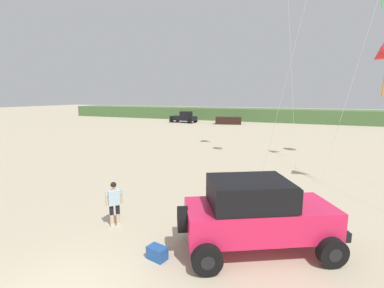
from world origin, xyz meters
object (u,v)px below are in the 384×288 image
object	(u,v)px
jeep	(257,213)
distant_sedan	(228,121)
cooler_box	(157,253)
person_watching	(114,201)
distant_pickup	(184,117)

from	to	relation	value
jeep	distant_sedan	world-z (taller)	jeep
jeep	cooler_box	world-z (taller)	jeep
jeep	person_watching	distance (m)	5.05
person_watching	distant_pickup	bearing A→B (deg)	110.68
distant_pickup	distant_sedan	bearing A→B (deg)	1.95
cooler_box	distant_pickup	xyz separation A→B (m)	(-16.55, 38.56, 0.75)
jeep	cooler_box	distance (m)	3.18
jeep	distant_pickup	xyz separation A→B (m)	(-19.11, 36.96, -0.26)
distant_sedan	cooler_box	bearing A→B (deg)	-90.86
person_watching	distant_sedan	bearing A→B (deg)	99.21
cooler_box	distant_pickup	distance (m)	41.97
jeep	distant_pickup	world-z (taller)	jeep
cooler_box	distant_sedan	distance (m)	39.76
jeep	person_watching	world-z (taller)	jeep
jeep	distant_pickup	size ratio (longest dim) A/B	1.04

